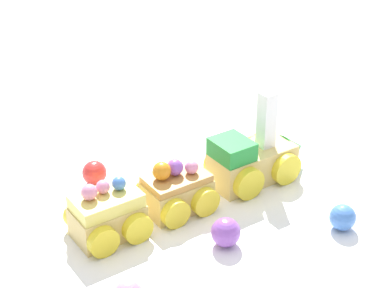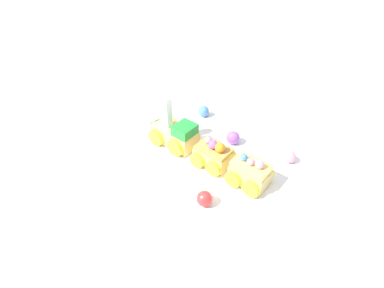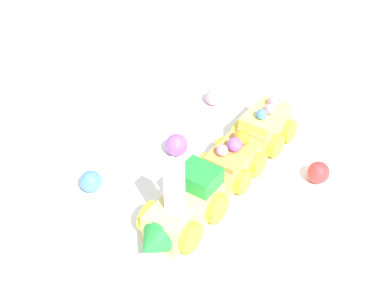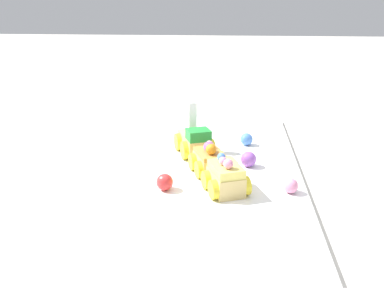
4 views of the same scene
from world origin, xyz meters
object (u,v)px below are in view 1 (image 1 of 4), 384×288
Objects in this scene: gumball_blue at (343,217)px; gumball_purple at (226,232)px; cake_car_lemon at (107,215)px; cake_car_caramel at (176,191)px; gumball_red at (94,173)px; cake_train_locomotive at (257,159)px.

gumball_blue is 0.93× the size of gumball_purple.
cake_car_caramel is at bearing -0.02° from cake_car_lemon.
gumball_red is (-0.01, 0.11, -0.01)m from cake_car_lemon.
cake_car_caramel is at bearing 117.01° from gumball_purple.
gumball_red is at bearing 70.96° from cake_car_lemon.
gumball_purple reaches higher than gumball_red.
cake_train_locomotive is at bearing 60.28° from gumball_purple.
gumball_red is at bearing 117.80° from cake_car_caramel.
gumball_blue is at bearing -29.48° from gumball_red.
gumball_red and gumball_blue have the same top height.
cake_car_lemon is at bearing 179.95° from cake_train_locomotive.
cake_car_caramel is 1.00× the size of cake_car_lemon.
cake_train_locomotive is at bearing -0.05° from cake_car_lemon.
cake_train_locomotive is 0.20m from gumball_red.
gumball_blue is at bearing -85.47° from cake_train_locomotive.
cake_car_lemon is (-0.19, -0.08, -0.00)m from cake_train_locomotive.
cake_car_lemon is 0.26m from gumball_blue.
gumball_purple is (0.13, -0.15, 0.00)m from gumball_red.
cake_car_caramel is (-0.11, -0.05, -0.00)m from cake_train_locomotive.
cake_train_locomotive is 1.50× the size of cake_car_caramel.
gumball_purple is at bearing -49.46° from gumball_red.
cake_train_locomotive reaches higher than cake_car_lemon.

